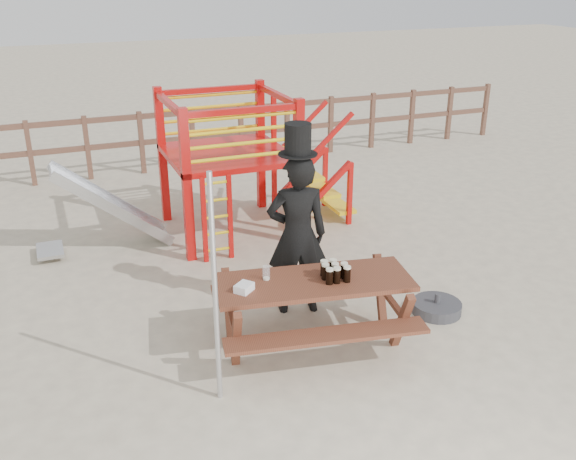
# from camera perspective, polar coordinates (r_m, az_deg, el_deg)

# --- Properties ---
(ground) EXTENTS (60.00, 60.00, 0.00)m
(ground) POSITION_cam_1_polar(r_m,az_deg,el_deg) (6.80, 2.28, -11.17)
(ground) COLOR beige
(ground) RESTS_ON ground
(back_fence) EXTENTS (15.09, 0.09, 1.20)m
(back_fence) POSITION_cam_1_polar(r_m,az_deg,el_deg) (12.73, -10.71, 8.44)
(back_fence) COLOR brown
(back_fence) RESTS_ON ground
(playground_fort) EXTENTS (4.71, 1.84, 2.10)m
(playground_fort) POSITION_cam_1_polar(r_m,az_deg,el_deg) (9.46, -5.81, 5.90)
(playground_fort) COLOR #BD0E0C
(playground_fort) RESTS_ON ground
(picnic_table) EXTENTS (2.23, 1.72, 0.78)m
(picnic_table) POSITION_cam_1_polar(r_m,az_deg,el_deg) (6.73, 2.28, -6.63)
(picnic_table) COLOR brown
(picnic_table) RESTS_ON ground
(man_with_hat) EXTENTS (0.77, 0.59, 2.23)m
(man_with_hat) POSITION_cam_1_polar(r_m,az_deg,el_deg) (7.19, 0.83, -0.11)
(man_with_hat) COLOR black
(man_with_hat) RESTS_ON ground
(metal_pole) EXTENTS (0.05, 0.05, 2.22)m
(metal_pole) POSITION_cam_1_polar(r_m,az_deg,el_deg) (5.68, -6.50, -5.56)
(metal_pole) COLOR #B2B2B7
(metal_pole) RESTS_ON ground
(parasol_base) EXTENTS (0.57, 0.57, 0.24)m
(parasol_base) POSITION_cam_1_polar(r_m,az_deg,el_deg) (7.73, 13.07, -6.71)
(parasol_base) COLOR #333338
(parasol_base) RESTS_ON ground
(paper_bag) EXTENTS (0.23, 0.22, 0.08)m
(paper_bag) POSITION_cam_1_polar(r_m,az_deg,el_deg) (6.36, -3.92, -5.14)
(paper_bag) COLOR white
(paper_bag) RESTS_ON picnic_table
(stout_pints) EXTENTS (0.27, 0.29, 0.17)m
(stout_pints) POSITION_cam_1_polar(r_m,az_deg,el_deg) (6.58, 4.14, -3.70)
(stout_pints) COLOR black
(stout_pints) RESTS_ON picnic_table
(empty_glasses) EXTENTS (0.08, 0.08, 0.15)m
(empty_glasses) POSITION_cam_1_polar(r_m,az_deg,el_deg) (6.57, -1.95, -3.87)
(empty_glasses) COLOR silver
(empty_glasses) RESTS_ON picnic_table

